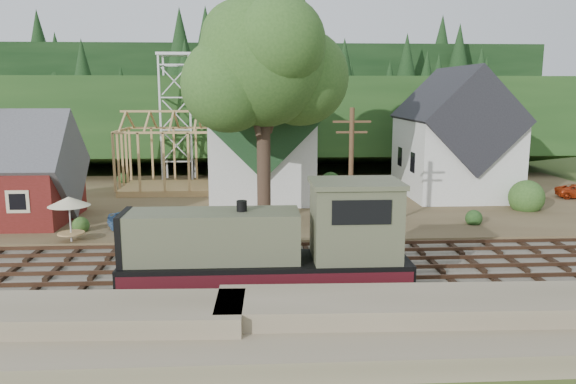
{
  "coord_description": "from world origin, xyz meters",
  "views": [
    {
      "loc": [
        1.5,
        -26.8,
        8.98
      ],
      "look_at": [
        3.38,
        6.0,
        3.0
      ],
      "focal_mm": 35.0,
      "sensor_mm": 36.0,
      "label": 1
    }
  ],
  "objects": [
    {
      "name": "timber_frame",
      "position": [
        -6.0,
        22.0,
        3.27
      ],
      "size": [
        8.2,
        6.2,
        6.99
      ],
      "color": "tan",
      "rests_on": "village_flat"
    },
    {
      "name": "ridge",
      "position": [
        0.0,
        58.0,
        0.0
      ],
      "size": [
        80.0,
        20.0,
        12.0
      ],
      "primitive_type": "cube",
      "color": "black",
      "rests_on": "ground"
    },
    {
      "name": "big_tree",
      "position": [
        2.17,
        10.08,
        10.22
      ],
      "size": [
        10.9,
        8.4,
        14.7
      ],
      "color": "#38281E",
      "rests_on": "village_flat"
    },
    {
      "name": "ground",
      "position": [
        0.0,
        0.0,
        0.0
      ],
      "size": [
        140.0,
        140.0,
        0.0
      ],
      "primitive_type": "plane",
      "color": "#384C1E",
      "rests_on": "ground"
    },
    {
      "name": "telegraph_pole_near",
      "position": [
        7.0,
        5.2,
        4.25
      ],
      "size": [
        2.2,
        0.28,
        8.0
      ],
      "color": "#4C331E",
      "rests_on": "ground"
    },
    {
      "name": "railroad_bed",
      "position": [
        0.0,
        0.0,
        0.08
      ],
      "size": [
        64.0,
        11.0,
        0.16
      ],
      "primitive_type": "cube",
      "color": "#726B5B",
      "rests_on": "ground"
    },
    {
      "name": "village_flat",
      "position": [
        0.0,
        18.0,
        0.15
      ],
      "size": [
        64.0,
        26.0,
        0.3
      ],
      "primitive_type": "cube",
      "color": "brown",
      "rests_on": "ground"
    },
    {
      "name": "farmhouse",
      "position": [
        18.0,
        19.0,
        4.87
      ],
      "size": [
        8.4,
        10.8,
        10.6
      ],
      "color": "silver",
      "rests_on": "village_flat"
    },
    {
      "name": "hillside",
      "position": [
        0.0,
        42.0,
        0.0
      ],
      "size": [
        70.0,
        28.96,
        12.74
      ],
      "primitive_type": "cube",
      "rotation": [
        -0.17,
        0.0,
        0.0
      ],
      "color": "#1E3F19",
      "rests_on": "ground"
    },
    {
      "name": "locomotive",
      "position": [
        2.37,
        -3.0,
        2.18
      ],
      "size": [
        12.4,
        3.1,
        4.95
      ],
      "color": "black",
      "rests_on": "railroad_bed"
    },
    {
      "name": "church",
      "position": [
        2.0,
        19.68,
        5.18
      ],
      "size": [
        8.4,
        15.17,
        13.0
      ],
      "color": "silver",
      "rests_on": "village_flat"
    },
    {
      "name": "lattice_tower",
      "position": [
        -6.0,
        28.0,
        10.03
      ],
      "size": [
        3.2,
        3.2,
        12.12
      ],
      "color": "silver",
      "rests_on": "village_flat"
    },
    {
      "name": "embankment",
      "position": [
        0.0,
        -8.5,
        0.0
      ],
      "size": [
        64.0,
        5.0,
        1.6
      ],
      "primitive_type": "cube",
      "color": "#7F7259",
      "rests_on": "ground"
    },
    {
      "name": "car_blue",
      "position": [
        -6.34,
        7.53,
        0.95
      ],
      "size": [
        3.6,
        3.91,
        1.3
      ],
      "primitive_type": "imported",
      "rotation": [
        0.0,
        0.0,
        0.69
      ],
      "color": "#5E91CB",
      "rests_on": "village_flat"
    },
    {
      "name": "patio_set",
      "position": [
        -9.29,
        5.5,
        2.56
      ],
      "size": [
        2.38,
        2.38,
        2.65
      ],
      "color": "silver",
      "rests_on": "village_flat"
    }
  ]
}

